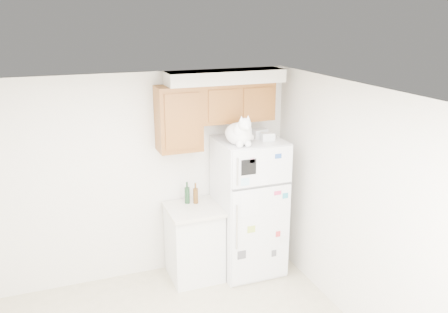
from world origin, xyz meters
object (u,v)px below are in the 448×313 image
base_counter (194,242)px  storage_box_back (259,133)px  refrigerator (249,207)px  bottle_amber (196,193)px  storage_box_front (268,137)px  bottle_green (187,193)px  cat (240,133)px

base_counter → storage_box_back: bearing=0.7°
refrigerator → storage_box_back: storage_box_back is taller
refrigerator → bottle_amber: (-0.63, 0.18, 0.20)m
base_counter → storage_box_front: (0.88, -0.16, 1.28)m
bottle_green → base_counter: bearing=-77.6°
storage_box_back → base_counter: bearing=170.8°
bottle_green → bottle_amber: (0.09, -0.04, -0.01)m
refrigerator → bottle_green: size_ratio=6.27×
cat → storage_box_front: 0.39m
bottle_amber → refrigerator: bearing=-16.1°
refrigerator → storage_box_front: 0.92m
bottle_green → storage_box_back: bearing=-8.7°
refrigerator → cat: cat is taller
bottle_green → cat: bearing=-34.9°
bottle_green → bottle_amber: bottle_green is taller
cat → bottle_green: (-0.53, 0.37, -0.78)m
refrigerator → storage_box_front: size_ratio=11.33×
base_counter → bottle_amber: size_ratio=3.53×
cat → storage_box_back: cat is taller
storage_box_back → bottle_amber: 1.06m
cat → bottle_amber: 0.96m
storage_box_back → storage_box_front: 0.17m
storage_box_front → bottle_amber: 1.10m
base_counter → bottle_green: bearing=102.4°
storage_box_front → bottle_amber: storage_box_front is taller
storage_box_back → storage_box_front: (0.03, -0.17, -0.01)m
storage_box_front → refrigerator: bearing=163.1°
bottle_amber → storage_box_back: bearing=-7.0°
cat → storage_box_back: size_ratio=2.92×
storage_box_back → cat: bearing=-155.9°
storage_box_front → bottle_green: 1.18m
cat → storage_box_back: bearing=34.0°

